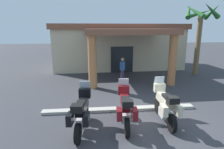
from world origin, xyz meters
name	(u,v)px	position (x,y,z in m)	size (l,w,h in m)	color
ground_plane	(155,120)	(0.00, 0.00, 0.00)	(80.00, 80.00, 0.00)	#38383D
motel_building	(117,45)	(-0.06, 10.99, 2.01)	(11.57, 9.96, 3.89)	beige
motorcycle_black	(82,113)	(-2.81, -0.53, 0.70)	(0.78, 2.21, 1.61)	black
motorcycle_maroon	(125,108)	(-1.24, -0.32, 0.70)	(0.73, 2.21, 1.61)	black
motorcycle_cream	(165,105)	(0.33, -0.17, 0.70)	(0.71, 2.21, 1.61)	black
pedestrian	(123,68)	(-0.39, 5.77, 0.94)	(0.41, 0.39, 1.63)	#3F334C
palm_tree_near_portico	(200,25)	(5.63, 7.30, 3.80)	(2.46, 2.52, 5.46)	brown
curb_strip	(120,109)	(-1.24, 1.07, 0.06)	(6.70, 0.36, 0.12)	#ADA89E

